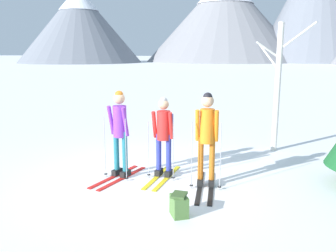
% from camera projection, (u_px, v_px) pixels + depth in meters
% --- Properties ---
extents(ground_plane, '(400.00, 400.00, 0.00)m').
position_uv_depth(ground_plane, '(153.00, 178.00, 7.49)').
color(ground_plane, white).
extents(skier_in_purple, '(0.66, 1.63, 1.83)m').
position_uv_depth(skier_in_purple, '(120.00, 130.00, 7.36)').
color(skier_in_purple, red).
rests_on(skier_in_purple, ground).
extents(skier_in_red, '(0.61, 1.57, 1.69)m').
position_uv_depth(skier_in_red, '(164.00, 132.00, 7.40)').
color(skier_in_red, yellow).
rests_on(skier_in_red, ground).
extents(skier_in_orange, '(0.60, 1.76, 1.85)m').
position_uv_depth(skier_in_orange, '(207.00, 134.00, 6.84)').
color(skier_in_orange, black).
rests_on(skier_in_orange, ground).
extents(birch_tree_tall, '(1.41, 0.75, 3.33)m').
position_uv_depth(birch_tree_tall, '(278.00, 85.00, 9.23)').
color(birch_tree_tall, silver).
rests_on(birch_tree_tall, ground).
extents(backpack_on_snow_front, '(0.37, 0.40, 0.38)m').
position_uv_depth(backpack_on_snow_front, '(179.00, 205.00, 5.72)').
color(backpack_on_snow_front, '#4C7238').
rests_on(backpack_on_snow_front, ground).
extents(mountain_ridge_distant, '(115.00, 53.25, 29.88)m').
position_uv_depth(mountain_ridge_distant, '(312.00, 3.00, 80.45)').
color(mountain_ridge_distant, slate).
rests_on(mountain_ridge_distant, ground).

